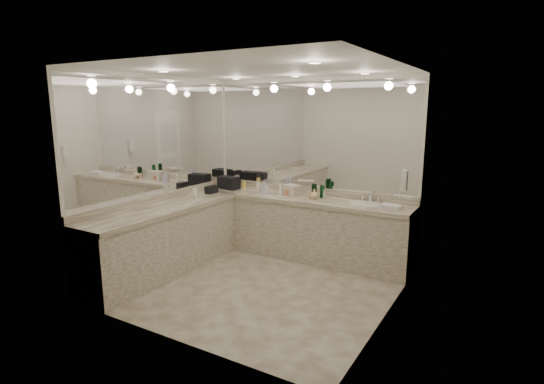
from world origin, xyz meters
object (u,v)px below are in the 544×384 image
Objects in this scene: hand_towel at (391,206)px; soap_bottle_c at (314,194)px; black_toiletry_bag at (229,183)px; wall_phone at (404,181)px; soap_bottle_b at (265,188)px; cream_cosmetic_case at (292,190)px; sink at (365,205)px; soap_bottle_a at (258,186)px.

soap_bottle_c reaches higher than hand_towel.
hand_towel is at bearing 0.08° from black_toiletry_bag.
hand_towel is (-0.26, 0.48, -0.43)m from wall_phone.
soap_bottle_b is at bearing 169.09° from wall_phone.
cream_cosmetic_case is 1.00× the size of hand_towel.
black_toiletry_bag is 2.22× the size of soap_bottle_c.
black_toiletry_bag is 1.10m from cream_cosmetic_case.
sink is 1.83× the size of wall_phone.
sink is 3.01× the size of soap_bottle_c.
soap_bottle_b reaches higher than cream_cosmetic_case.
black_toiletry_bag is at bearing 175.04° from soap_bottle_b.
black_toiletry_bag is 1.28× the size of cream_cosmetic_case.
hand_towel is at bearing -3.94° from sink.
sink is 1.35× the size of black_toiletry_bag.
hand_towel is (0.35, -0.02, 0.03)m from sink.
hand_towel is (2.59, 0.00, -0.07)m from black_toiletry_bag.
wall_phone is at bearing -12.64° from soap_bottle_a.
cream_cosmetic_case is 1.41× the size of soap_bottle_a.
sink is at bearing 140.43° from wall_phone.
hand_towel is 1.88m from soap_bottle_b.
black_toiletry_bag is 1.80× the size of soap_bottle_a.
soap_bottle_a is 0.93× the size of soap_bottle_b.
soap_bottle_b is 1.32× the size of soap_bottle_c.
soap_bottle_a reaches higher than soap_bottle_c.
soap_bottle_b is at bearing -178.00° from hand_towel.
sink is 0.91m from wall_phone.
soap_bottle_b reaches higher than soap_bottle_c.
soap_bottle_a is 0.22m from soap_bottle_b.
soap_bottle_b is (-1.53, -0.09, 0.10)m from sink.
wall_phone reaches higher than soap_bottle_c.
wall_phone reaches higher than black_toiletry_bag.
black_toiletry_bag reaches higher than sink.
wall_phone is 2.41m from soap_bottle_a.
soap_bottle_c is at bearing 10.63° from cream_cosmetic_case.
cream_cosmetic_case is 1.74× the size of soap_bottle_c.
wall_phone is at bearing 6.53° from cream_cosmetic_case.
cream_cosmetic_case reaches higher than sink.
soap_bottle_c is at bearing 160.96° from wall_phone.
cream_cosmetic_case is 0.42m from soap_bottle_b.
soap_bottle_c is (0.40, -0.10, -0.00)m from cream_cosmetic_case.
cream_cosmetic_case is at bearing 21.24° from soap_bottle_b.
sink is 1.72m from soap_bottle_a.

